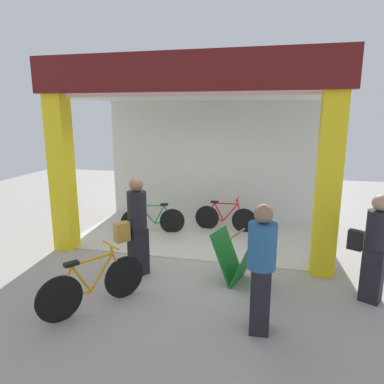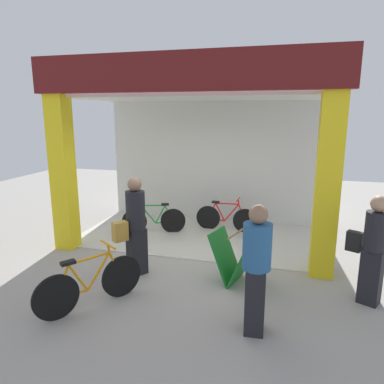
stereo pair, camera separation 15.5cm
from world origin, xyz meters
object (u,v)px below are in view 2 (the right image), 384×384
(pedestrian_0, at_px, (256,268))
(pedestrian_1, at_px, (135,226))
(bicycle_parked_0, at_px, (90,284))
(bicycle_inside_0, at_px, (154,220))
(bicycle_inside_1, at_px, (226,218))
(sandwich_board_sign, at_px, (235,258))
(pedestrian_2, at_px, (373,249))

(pedestrian_0, distance_m, pedestrian_1, 2.37)
(bicycle_parked_0, relative_size, pedestrian_1, 0.80)
(bicycle_inside_0, bearing_deg, pedestrian_1, -77.35)
(bicycle_inside_1, bearing_deg, bicycle_inside_0, -159.31)
(sandwich_board_sign, height_order, pedestrian_0, pedestrian_0)
(bicycle_parked_0, height_order, sandwich_board_sign, bicycle_parked_0)
(bicycle_inside_0, xyz_separation_m, pedestrian_2, (4.07, -2.03, 0.50))
(bicycle_parked_0, bearing_deg, bicycle_inside_1, 71.25)
(bicycle_inside_0, relative_size, sandwich_board_sign, 1.62)
(sandwich_board_sign, bearing_deg, bicycle_parked_0, -145.43)
(bicycle_inside_1, bearing_deg, sandwich_board_sign, -77.34)
(pedestrian_2, bearing_deg, pedestrian_0, -143.57)
(bicycle_inside_0, height_order, pedestrian_2, pedestrian_2)
(bicycle_inside_0, bearing_deg, bicycle_inside_1, 20.69)
(bicycle_inside_1, bearing_deg, pedestrian_0, -75.12)
(bicycle_inside_0, xyz_separation_m, sandwich_board_sign, (2.11, -1.91, 0.10))
(bicycle_inside_0, xyz_separation_m, pedestrian_0, (2.55, -3.15, 0.53))
(bicycle_parked_0, xyz_separation_m, pedestrian_0, (2.27, 0.03, 0.50))
(bicycle_inside_0, height_order, bicycle_parked_0, bicycle_parked_0)
(bicycle_inside_0, bearing_deg, pedestrian_2, -26.52)
(bicycle_parked_0, height_order, pedestrian_1, pedestrian_1)
(pedestrian_0, bearing_deg, bicycle_inside_0, 128.93)
(bicycle_parked_0, relative_size, sandwich_board_sign, 1.57)
(bicycle_inside_1, bearing_deg, pedestrian_2, -46.14)
(sandwich_board_sign, bearing_deg, pedestrian_1, -176.03)
(bicycle_inside_1, relative_size, pedestrian_1, 0.86)
(bicycle_inside_1, xyz_separation_m, sandwich_board_sign, (0.56, -2.50, 0.10))
(bicycle_inside_0, height_order, pedestrian_1, pedestrian_1)
(bicycle_inside_0, distance_m, bicycle_inside_1, 1.66)
(bicycle_inside_1, relative_size, pedestrian_2, 0.90)
(sandwich_board_sign, relative_size, pedestrian_0, 0.52)
(bicycle_parked_0, bearing_deg, pedestrian_0, 0.69)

